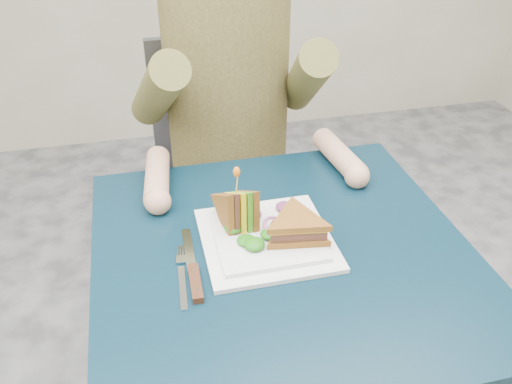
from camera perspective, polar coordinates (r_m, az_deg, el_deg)
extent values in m
cube|color=black|center=(1.10, 2.90, -6.68)|extent=(0.75, 0.75, 0.03)
cylinder|color=#595B5E|center=(1.56, -12.48, -11.22)|extent=(0.04, 0.04, 0.70)
cylinder|color=#595B5E|center=(1.65, 10.31, -7.71)|extent=(0.04, 0.04, 0.70)
cube|color=#47474C|center=(1.73, -2.75, -0.95)|extent=(0.42, 0.40, 0.04)
cube|color=#47474C|center=(1.76, -4.09, 9.03)|extent=(0.42, 0.03, 0.46)
cylinder|color=#47474C|center=(1.73, -7.42, -11.29)|extent=(0.02, 0.02, 0.43)
cylinder|color=#47474C|center=(1.78, 4.30, -9.48)|extent=(0.02, 0.02, 0.43)
cylinder|color=#47474C|center=(1.99, -8.63, -4.54)|extent=(0.02, 0.02, 0.43)
cylinder|color=#47474C|center=(2.03, 1.51, -3.16)|extent=(0.02, 0.02, 0.43)
cylinder|color=brown|center=(1.51, -3.03, 11.90)|extent=(0.34, 0.34, 0.52)
cylinder|color=brown|center=(1.40, -10.31, 10.33)|extent=(0.15, 0.39, 0.31)
cylinder|color=tan|center=(1.28, -10.36, 1.57)|extent=(0.08, 0.20, 0.06)
sphere|color=tan|center=(1.20, -10.31, -0.99)|extent=(0.06, 0.06, 0.06)
cylinder|color=brown|center=(1.47, 5.27, 11.80)|extent=(0.15, 0.39, 0.31)
cylinder|color=tan|center=(1.37, 8.75, 3.85)|extent=(0.08, 0.20, 0.06)
sphere|color=tan|center=(1.29, 10.59, 1.67)|extent=(0.06, 0.06, 0.06)
cube|color=white|center=(1.11, 1.10, -5.01)|extent=(0.26, 0.26, 0.01)
cube|color=white|center=(1.10, 1.11, -4.60)|extent=(0.21, 0.21, 0.01)
cube|color=silver|center=(1.01, -7.73, -9.94)|extent=(0.02, 0.12, 0.00)
cube|color=silver|center=(1.07, -7.81, -7.02)|extent=(0.02, 0.02, 0.00)
cube|color=silver|center=(1.09, -8.23, -6.13)|extent=(0.01, 0.03, 0.00)
cube|color=silver|center=(1.09, -7.97, -6.12)|extent=(0.01, 0.03, 0.00)
cube|color=silver|center=(1.09, -7.71, -6.10)|extent=(0.01, 0.03, 0.00)
cube|color=silver|center=(1.09, -7.44, -6.08)|extent=(0.01, 0.03, 0.00)
cube|color=silver|center=(1.09, -7.07, -6.05)|extent=(0.02, 0.14, 0.00)
cube|color=black|center=(1.01, -6.39, -9.49)|extent=(0.02, 0.10, 0.01)
cylinder|color=silver|center=(1.03, -6.59, -8.27)|extent=(0.01, 0.01, 0.00)
cylinder|color=silver|center=(0.99, -6.23, -10.16)|extent=(0.01, 0.01, 0.00)
cylinder|color=tan|center=(1.07, -2.03, 0.84)|extent=(0.01, 0.01, 0.06)
ellipsoid|color=orange|center=(1.05, -2.06, 2.13)|extent=(0.01, 0.01, 0.02)
torus|color=#9E4C7A|center=(1.09, 1.82, -3.50)|extent=(0.04, 0.04, 0.02)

